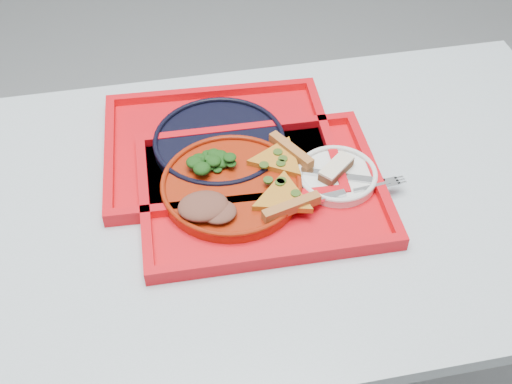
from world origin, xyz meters
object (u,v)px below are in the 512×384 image
(tray_far, at_px, (220,148))
(dinner_plate, at_px, (231,187))
(navy_plate, at_px, (219,143))
(tray_main, at_px, (261,192))
(dessert_bar, at_px, (336,169))

(tray_far, xyz_separation_m, dinner_plate, (0.00, -0.13, 0.02))
(tray_far, distance_m, navy_plate, 0.01)
(tray_far, bearing_deg, tray_main, -63.89)
(tray_far, height_order, dinner_plate, dinner_plate)
(navy_plate, bearing_deg, dessert_bar, -33.08)
(tray_main, relative_size, dinner_plate, 1.73)
(tray_far, relative_size, dessert_bar, 5.77)
(tray_main, xyz_separation_m, tray_far, (-0.06, 0.14, 0.00))
(tray_far, height_order, dessert_bar, dessert_bar)
(tray_far, bearing_deg, dessert_bar, -30.18)
(dinner_plate, relative_size, dessert_bar, 3.34)
(tray_main, xyz_separation_m, dinner_plate, (-0.05, 0.01, 0.02))
(tray_far, height_order, navy_plate, navy_plate)
(tray_far, distance_m, dessert_bar, 0.24)
(tray_main, bearing_deg, tray_far, 114.50)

